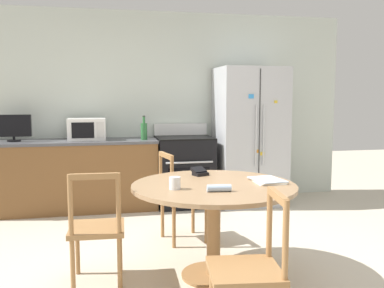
# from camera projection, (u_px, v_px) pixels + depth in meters

# --- Properties ---
(ground_plane) EXTENTS (14.00, 14.00, 0.00)m
(ground_plane) POSITION_uv_depth(u_px,v_px,m) (207.00, 274.00, 3.53)
(ground_plane) COLOR beige
(back_wall) EXTENTS (5.20, 0.10, 2.60)m
(back_wall) POSITION_uv_depth(u_px,v_px,m) (162.00, 108.00, 5.96)
(back_wall) COLOR silver
(back_wall) RESTS_ON ground_plane
(kitchen_counter) EXTENTS (2.07, 0.64, 0.90)m
(kitchen_counter) POSITION_uv_depth(u_px,v_px,m) (76.00, 175.00, 5.47)
(kitchen_counter) COLOR brown
(kitchen_counter) RESTS_ON ground_plane
(refrigerator) EXTENTS (0.88, 0.78, 1.84)m
(refrigerator) POSITION_uv_depth(u_px,v_px,m) (249.00, 136.00, 5.80)
(refrigerator) COLOR #B2B5BA
(refrigerator) RESTS_ON ground_plane
(oven_range) EXTENTS (0.74, 0.68, 1.08)m
(oven_range) POSITION_uv_depth(u_px,v_px,m) (184.00, 170.00, 5.73)
(oven_range) COLOR black
(oven_range) RESTS_ON ground_plane
(microwave) EXTENTS (0.47, 0.41, 0.28)m
(microwave) POSITION_uv_depth(u_px,v_px,m) (87.00, 129.00, 5.47)
(microwave) COLOR white
(microwave) RESTS_ON kitchen_counter
(countertop_tv) EXTENTS (0.42, 0.16, 0.33)m
(countertop_tv) POSITION_uv_depth(u_px,v_px,m) (13.00, 127.00, 5.27)
(countertop_tv) COLOR black
(countertop_tv) RESTS_ON kitchen_counter
(counter_bottle) EXTENTS (0.08, 0.08, 0.31)m
(counter_bottle) POSITION_uv_depth(u_px,v_px,m) (144.00, 131.00, 5.48)
(counter_bottle) COLOR #2D6B38
(counter_bottle) RESTS_ON kitchen_counter
(dining_table) EXTENTS (1.31, 1.31, 0.76)m
(dining_table) POSITION_uv_depth(u_px,v_px,m) (214.00, 200.00, 3.41)
(dining_table) COLOR #997551
(dining_table) RESTS_ON ground_plane
(dining_chair_left) EXTENTS (0.44, 0.44, 0.90)m
(dining_chair_left) POSITION_uv_depth(u_px,v_px,m) (97.00, 229.00, 3.31)
(dining_chair_left) COLOR #9E7042
(dining_chair_left) RESTS_ON ground_plane
(dining_chair_far) EXTENTS (0.49, 0.49, 0.90)m
(dining_chair_far) POSITION_uv_depth(u_px,v_px,m) (181.00, 198.00, 4.30)
(dining_chair_far) COLOR #9E7042
(dining_chair_far) RESTS_ON ground_plane
(dining_chair_near) EXTENTS (0.47, 0.47, 0.90)m
(dining_chair_near) POSITION_uv_depth(u_px,v_px,m) (250.00, 270.00, 2.53)
(dining_chair_near) COLOR #9E7042
(dining_chair_near) RESTS_ON ground_plane
(candle_glass) EXTENTS (0.09, 0.09, 0.09)m
(candle_glass) POSITION_uv_depth(u_px,v_px,m) (175.00, 184.00, 3.21)
(candle_glass) COLOR silver
(candle_glass) RESTS_ON dining_table
(folded_napkin) EXTENTS (0.18, 0.07, 0.05)m
(folded_napkin) POSITION_uv_depth(u_px,v_px,m) (219.00, 188.00, 3.13)
(folded_napkin) COLOR #A3BCDB
(folded_napkin) RESTS_ON dining_table
(wallet) EXTENTS (0.16, 0.16, 0.07)m
(wallet) POSITION_uv_depth(u_px,v_px,m) (199.00, 172.00, 3.78)
(wallet) COLOR black
(wallet) RESTS_ON dining_table
(mail_stack) EXTENTS (0.26, 0.33, 0.02)m
(mail_stack) POSITION_uv_depth(u_px,v_px,m) (267.00, 180.00, 3.49)
(mail_stack) COLOR white
(mail_stack) RESTS_ON dining_table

